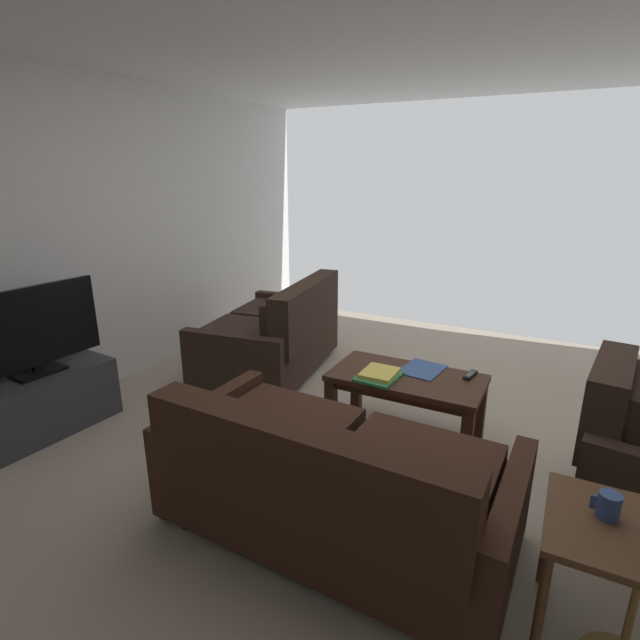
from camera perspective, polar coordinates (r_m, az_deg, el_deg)
The scene contains 13 objects.
ground_plane at distance 3.35m, azimuth 8.16°, elevation -15.36°, with size 5.19×5.87×0.01m, color tan.
wall_right at distance 4.43m, azimuth -24.85°, elevation 8.80°, with size 0.12×5.87×2.52m, color silver.
ceiling_slab at distance 2.92m, azimuth 10.61°, elevation 31.55°, with size 5.19×5.87×0.01m.
sofa_main at distance 2.50m, azimuth 1.19°, elevation -18.35°, with size 1.76×0.96×0.78m.
loveseat_near at distance 4.41m, azimuth -5.26°, elevation -1.78°, with size 1.09×1.54×0.87m.
coffee_table at distance 3.36m, azimuth 10.13°, elevation -7.63°, with size 1.01×0.54×0.47m.
end_table at distance 2.24m, azimuth 31.72°, elevation -21.84°, with size 0.51×0.51×0.55m.
tv_stand at distance 3.98m, azimuth -29.72°, elevation -8.40°, with size 0.48×0.95×0.44m.
flat_tv at distance 3.80m, azimuth -30.91°, elevation -1.00°, with size 0.22×0.94×0.61m.
coffee_mug at distance 2.19m, azimuth 30.86°, elevation -18.26°, with size 0.10×0.08×0.10m.
book_stack at distance 3.26m, azimuth 6.97°, elevation -6.40°, with size 0.27×0.31×0.05m.
tv_remote at distance 3.40m, azimuth 17.28°, elevation -6.21°, with size 0.07×0.17×0.02m.
loose_magazine at distance 3.43m, azimuth 11.93°, elevation -5.70°, with size 0.25×0.31×0.01m, color #385693.
Camera 1 is at (-0.89, 2.69, 1.79)m, focal length 27.17 mm.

